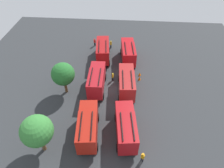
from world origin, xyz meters
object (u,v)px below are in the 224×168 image
at_px(fire_truck_5, 103,50).
at_px(fire_truck_0, 126,126).
at_px(traffic_cone_0, 140,74).
at_px(traffic_cone_1, 140,78).
at_px(traffic_cone_2, 89,105).
at_px(fire_truck_2, 128,52).
at_px(firefighter_3, 111,44).
at_px(fire_truck_1, 127,82).
at_px(firefighter_1, 95,42).
at_px(firefighter_0, 113,77).
at_px(tree_1, 63,74).
at_px(firefighter_2, 143,157).
at_px(tree_0, 37,131).
at_px(fire_truck_4, 97,80).
at_px(fire_truck_3, 88,126).

bearing_deg(fire_truck_5, fire_truck_0, -170.11).
relative_size(fire_truck_5, traffic_cone_0, 10.41).
xyz_separation_m(traffic_cone_1, traffic_cone_2, (-7.13, 8.31, -0.08)).
bearing_deg(fire_truck_2, firefighter_3, 34.01).
xyz_separation_m(fire_truck_1, firefighter_1, (14.24, 7.41, -1.20)).
distance_m(firefighter_0, tree_1, 9.05).
bearing_deg(fire_truck_0, fire_truck_1, -5.94).
bearing_deg(firefighter_2, fire_truck_5, -133.70).
height_order(firefighter_3, tree_0, tree_0).
xyz_separation_m(fire_truck_5, firefighter_0, (-6.56, -2.49, -1.25)).
distance_m(fire_truck_2, tree_1, 14.39).
bearing_deg(firefighter_1, traffic_cone_2, -146.51).
xyz_separation_m(fire_truck_0, fire_truck_5, (18.11, 5.09, 0.00)).
bearing_deg(traffic_cone_1, fire_truck_1, 143.28).
relative_size(firefighter_0, tree_0, 0.26).
bearing_deg(fire_truck_2, traffic_cone_0, -157.73).
relative_size(fire_truck_1, fire_truck_2, 0.99).
xyz_separation_m(tree_0, traffic_cone_1, (14.97, -12.98, -3.81)).
relative_size(fire_truck_4, tree_0, 1.17).
bearing_deg(fire_truck_4, firefighter_0, -47.46).
xyz_separation_m(firefighter_3, traffic_cone_2, (-17.54, 2.18, -0.67)).
height_order(fire_truck_0, fire_truck_1, same).
height_order(fire_truck_1, firefighter_1, fire_truck_1).
height_order(fire_truck_1, firefighter_0, fire_truck_1).
height_order(fire_truck_2, traffic_cone_0, fire_truck_2).
xyz_separation_m(fire_truck_1, firefighter_0, (2.68, 2.51, -1.25)).
distance_m(firefighter_0, traffic_cone_0, 5.32).
distance_m(fire_truck_2, tree_0, 23.39).
distance_m(firefighter_1, firefighter_2, 28.44).
height_order(tree_0, traffic_cone_0, tree_0).
distance_m(fire_truck_4, firefighter_3, 13.52).
bearing_deg(fire_truck_2, firefighter_1, 49.44).
distance_m(firefighter_0, firefighter_1, 12.57).
height_order(firefighter_3, traffic_cone_2, firefighter_3).
distance_m(fire_truck_3, fire_truck_5, 18.39).
height_order(firefighter_2, traffic_cone_2, firefighter_2).
height_order(fire_truck_3, firefighter_1, fire_truck_3).
distance_m(fire_truck_2, firefighter_3, 6.18).
xyz_separation_m(firefighter_2, firefighter_3, (26.11, 6.04, -0.07)).
bearing_deg(traffic_cone_0, tree_1, 112.65).
height_order(fire_truck_0, traffic_cone_2, fire_truck_0).
distance_m(fire_truck_4, tree_0, 13.35).
xyz_separation_m(tree_1, traffic_cone_2, (-3.05, -4.34, -3.66)).
height_order(fire_truck_2, traffic_cone_1, fire_truck_2).
xyz_separation_m(fire_truck_1, traffic_cone_1, (3.21, -2.40, -1.79)).
distance_m(fire_truck_0, fire_truck_3, 5.12).
xyz_separation_m(fire_truck_3, firefighter_1, (23.40, 2.39, -1.20)).
bearing_deg(traffic_cone_1, fire_truck_5, 50.84).
xyz_separation_m(firefighter_3, tree_0, (-25.39, 6.85, 3.22)).
distance_m(fire_truck_2, fire_truck_3, 18.81).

